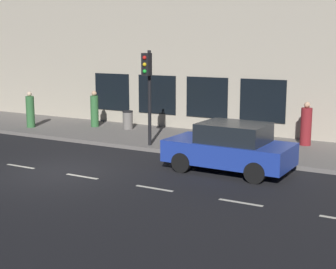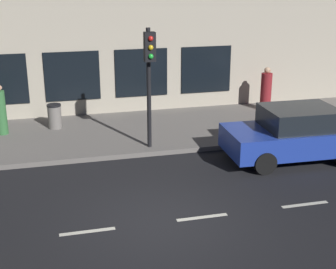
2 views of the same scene
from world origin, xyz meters
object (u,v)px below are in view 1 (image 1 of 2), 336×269
trash_bin (128,120)px  parked_car_1 (230,147)px  traffic_light (148,79)px  pedestrian_0 (30,111)px  pedestrian_1 (306,126)px  pedestrian_2 (94,110)px

trash_bin → parked_car_1: bearing=-122.4°
traffic_light → pedestrian_0: 7.31m
traffic_light → pedestrian_1: bearing=-59.6°
parked_car_1 → pedestrian_2: (4.09, 8.52, 0.14)m
pedestrian_0 → pedestrian_2: size_ratio=0.99×
pedestrian_1 → pedestrian_2: 9.78m
traffic_light → parked_car_1: traffic_light is taller
pedestrian_2 → trash_bin: (0.22, -1.73, -0.36)m
pedestrian_1 → traffic_light: bearing=-12.4°
parked_car_1 → pedestrian_1: (4.64, -1.25, 0.13)m
trash_bin → pedestrian_1: bearing=-87.6°
parked_car_1 → pedestrian_1: pedestrian_1 is taller
traffic_light → trash_bin: bearing=45.4°
parked_car_1 → trash_bin: (4.31, 6.79, -0.21)m
parked_car_1 → trash_bin: bearing=59.2°
pedestrian_1 → trash_bin: bearing=-40.4°
pedestrian_1 → parked_car_1: bearing=32.2°
pedestrian_2 → pedestrian_1: bearing=90.1°
pedestrian_1 → trash_bin: (-0.33, 8.04, -0.34)m
parked_car_1 → pedestrian_2: pedestrian_2 is taller
pedestrian_0 → pedestrian_2: bearing=-63.6°
pedestrian_1 → trash_bin: size_ratio=2.00×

